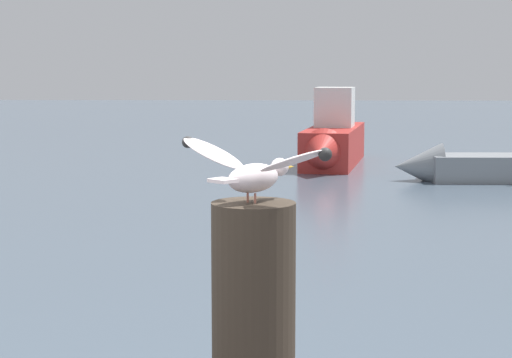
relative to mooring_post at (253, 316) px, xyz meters
name	(u,v)px	position (x,y,z in m)	size (l,w,h in m)	color
mooring_post	(253,316)	(0.00, 0.00, 0.00)	(0.29, 0.29, 0.80)	#382D23
seagull	(254,168)	(0.00, 0.00, 0.52)	(0.58, 0.54, 0.22)	#C67460
boat_red	(332,142)	(1.20, 18.60, -0.95)	(1.92, 5.19, 1.91)	#B72D28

